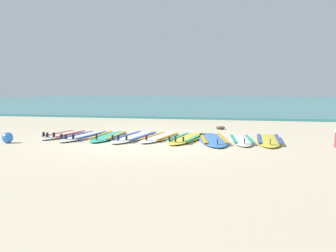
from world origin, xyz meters
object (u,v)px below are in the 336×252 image
(surfboard_6, at_px, (213,139))
(beach_ball, at_px, (7,138))
(surfboard_3, at_px, (135,137))
(surfboard_4, at_px, (160,137))
(surfboard_7, at_px, (241,140))
(surfboard_5, at_px, (187,138))
(surfboard_2, at_px, (109,136))
(surfboard_0, at_px, (65,135))
(surfboard_8, at_px, (268,140))
(surfboard_1, at_px, (85,136))

(surfboard_6, bearing_deg, beach_ball, -162.20)
(surfboard_3, distance_m, surfboard_4, 0.63)
(surfboard_3, distance_m, surfboard_7, 2.61)
(surfboard_5, bearing_deg, surfboard_2, -178.80)
(surfboard_0, height_order, surfboard_8, same)
(surfboard_1, bearing_deg, surfboard_0, 165.87)
(surfboard_3, distance_m, surfboard_5, 1.32)
(surfboard_2, bearing_deg, surfboard_6, -0.01)
(surfboard_1, height_order, surfboard_4, same)
(surfboard_1, height_order, surfboard_7, same)
(surfboard_6, relative_size, surfboard_8, 1.12)
(surfboard_7, bearing_deg, surfboard_0, 179.69)
(surfboard_0, bearing_deg, surfboard_6, -0.44)
(surfboard_4, bearing_deg, surfboard_8, 1.33)
(surfboard_1, relative_size, surfboard_5, 0.95)
(surfboard_1, xyz_separation_m, surfboard_2, (0.61, 0.13, -0.00))
(surfboard_1, xyz_separation_m, surfboard_4, (1.93, 0.23, -0.00))
(surfboard_2, xyz_separation_m, surfboard_3, (0.69, 0.02, 0.00))
(beach_ball, bearing_deg, surfboard_4, 25.75)
(surfboard_4, bearing_deg, surfboard_6, -4.04)
(surfboard_0, bearing_deg, surfboard_1, -14.13)
(surfboard_3, xyz_separation_m, surfboard_7, (2.61, -0.02, -0.00))
(surfboard_5, distance_m, surfboard_7, 1.29)
(surfboard_5, height_order, surfboard_7, same)
(surfboard_0, height_order, beach_ball, beach_ball)
(surfboard_0, distance_m, surfboard_8, 5.19)
(surfboard_2, distance_m, surfboard_3, 0.69)
(surfboard_2, xyz_separation_m, surfboard_4, (1.32, 0.09, 0.00))
(surfboard_0, bearing_deg, surfboard_8, 1.36)
(beach_ball, bearing_deg, surfboard_5, 20.99)
(surfboard_0, xyz_separation_m, surfboard_5, (3.27, 0.01, -0.00))
(surfboard_4, distance_m, surfboard_6, 1.32)
(surfboard_8, xyz_separation_m, beach_ball, (-5.81, -1.60, 0.09))
(surfboard_4, height_order, surfboard_6, same)
(surfboard_3, distance_m, surfboard_8, 3.25)
(surfboard_2, bearing_deg, surfboard_1, -167.71)
(surfboard_0, bearing_deg, surfboard_5, 0.22)
(surfboard_2, height_order, beach_ball, beach_ball)
(surfboard_1, relative_size, surfboard_4, 1.00)
(surfboard_1, bearing_deg, surfboard_3, 6.85)
(surfboard_4, relative_size, surfboard_6, 0.85)
(surfboard_4, distance_m, surfboard_8, 2.61)
(surfboard_4, relative_size, beach_ball, 9.13)
(surfboard_0, distance_m, surfboard_1, 0.67)
(surfboard_3, distance_m, surfboard_6, 1.95)
(surfboard_1, distance_m, surfboard_7, 3.92)
(surfboard_2, bearing_deg, surfboard_5, 1.20)
(surfboard_8, relative_size, beach_ball, 9.60)
(surfboard_2, distance_m, surfboard_7, 3.30)
(surfboard_0, relative_size, surfboard_1, 0.91)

